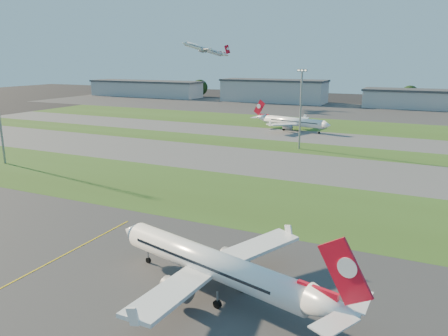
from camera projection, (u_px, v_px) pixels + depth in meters
The scene contains 17 objects.
grass_strip_a at pixel (169, 187), 101.47m from camera, with size 300.00×34.00×0.01m, color #314D19.
taxiway_a at pixel (229, 159), 130.37m from camera, with size 300.00×32.00×0.01m, color #515154.
grass_strip_b at pixel (259, 144), 152.27m from camera, with size 300.00×18.00×0.01m, color #314D19.
taxiway_b at pixel (279, 134), 171.54m from camera, with size 300.00×26.00×0.01m, color #515154.
grass_strip_c at pixel (302, 123), 200.45m from camera, with size 300.00×40.00×0.01m, color #314D19.
apron_far at pixel (330, 110), 253.01m from camera, with size 400.00×80.00×0.01m, color #333335.
airliner_parked at pixel (212, 264), 55.14m from camera, with size 34.40×28.87×10.96m.
airliner_taxiing at pixel (293, 122), 179.55m from camera, with size 33.14×27.77×10.53m.
airliner_departing at pixel (204, 49), 273.95m from camera, with size 23.53×20.59×9.00m.
light_mast_centre at pixel (301, 104), 140.66m from camera, with size 3.20×0.70×25.80m.
hangar_far_west at pixel (146, 88), 340.15m from camera, with size 91.80×23.00×12.20m.
hangar_west at pixel (273, 91), 296.13m from camera, with size 71.40×23.00×15.20m.
hangar_east at pixel (436, 100), 255.04m from camera, with size 81.60×23.00×11.20m.
tree_far_west at pixel (115, 86), 368.08m from camera, with size 11.00×11.00×12.00m.
tree_west at pixel (200, 87), 336.41m from camera, with size 12.10×12.10×13.20m.
tree_mid_west at pixel (314, 94), 295.81m from camera, with size 9.90×9.90×10.80m.
tree_mid_east at pixel (410, 95), 273.25m from camera, with size 11.55×11.55×12.60m.
Camera 1 is at (53.24, -30.42, 29.16)m, focal length 35.00 mm.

